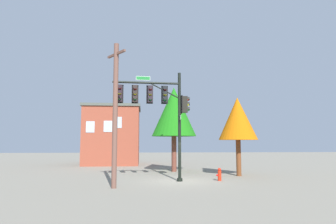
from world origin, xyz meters
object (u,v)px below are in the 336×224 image
object	(u,v)px
fire_hydrant	(219,174)
signal_pole_assembly	(157,103)
brick_building	(113,135)
tree_mid	(174,112)
tree_near	(238,119)
utility_pole	(115,112)

from	to	relation	value
fire_hydrant	signal_pole_assembly	bearing A→B (deg)	1.70
fire_hydrant	brick_building	distance (m)	18.38
signal_pole_assembly	tree_mid	world-z (taller)	tree_mid
fire_hydrant	brick_building	world-z (taller)	brick_building
signal_pole_assembly	tree_near	xyz separation A→B (m)	(-6.32, -2.84, -0.81)
fire_hydrant	tree_mid	bearing A→B (deg)	-70.68
tree_near	tree_mid	size ratio (longest dim) A/B	0.81
signal_pole_assembly	fire_hydrant	distance (m)	6.24
tree_near	brick_building	xyz separation A→B (m)	(10.78, -13.27, -0.89)
utility_pole	tree_near	world-z (taller)	utility_pole
fire_hydrant	tree_near	bearing A→B (deg)	-129.20
tree_near	signal_pole_assembly	bearing A→B (deg)	24.17
fire_hydrant	tree_near	xyz separation A→B (m)	(-2.22, -2.72, 3.89)
tree_near	brick_building	bearing A→B (deg)	-50.90
fire_hydrant	tree_mid	world-z (taller)	tree_mid
utility_pole	tree_mid	distance (m)	10.25
utility_pole	fire_hydrant	world-z (taller)	utility_pole
tree_near	brick_building	world-z (taller)	brick_building
brick_building	tree_near	bearing A→B (deg)	129.10
brick_building	tree_mid	bearing A→B (deg)	123.62
utility_pole	tree_mid	world-z (taller)	utility_pole
tree_mid	utility_pole	bearing A→B (deg)	65.05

